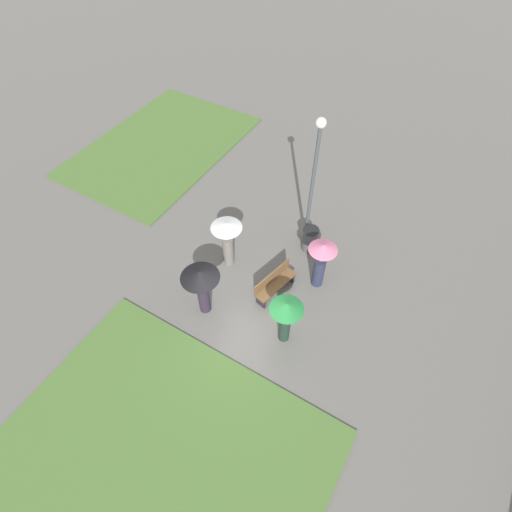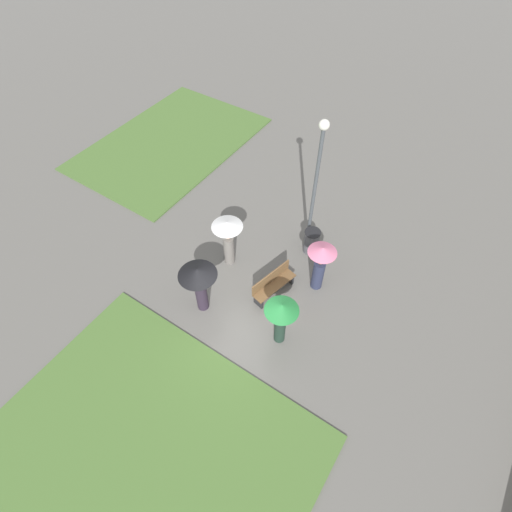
% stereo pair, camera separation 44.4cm
% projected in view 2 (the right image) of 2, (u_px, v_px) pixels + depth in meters
% --- Properties ---
extents(ground_plane, '(90.00, 90.00, 0.00)m').
position_uv_depth(ground_plane, '(241.00, 320.00, 12.64)').
color(ground_plane, '#66635E').
extents(lawn_patch_near, '(9.23, 8.17, 0.06)m').
position_uv_depth(lawn_patch_near, '(105.00, 508.00, 9.39)').
color(lawn_patch_near, '#4C7033').
rests_on(lawn_patch_near, ground_plane).
extents(lawn_patch_far, '(8.51, 5.80, 0.06)m').
position_uv_depth(lawn_patch_far, '(171.00, 143.00, 18.59)').
color(lawn_patch_far, '#4C7033').
rests_on(lawn_patch_far, ground_plane).
extents(park_bench, '(1.67, 0.79, 0.90)m').
position_uv_depth(park_bench, '(273.00, 283.00, 12.97)').
color(park_bench, brown).
rests_on(park_bench, ground_plane).
extents(lamp_post, '(0.32, 0.32, 4.96)m').
position_uv_depth(lamp_post, '(317.00, 172.00, 12.38)').
color(lamp_post, '#474C51').
rests_on(lamp_post, ground_plane).
extents(trash_bin, '(0.57, 0.57, 0.97)m').
position_uv_depth(trash_bin, '(311.00, 241.00, 14.10)').
color(trash_bin, '#4C4C51').
rests_on(trash_bin, ground_plane).
extents(crowd_person_green, '(0.99, 0.99, 1.89)m').
position_uv_depth(crowd_person_green, '(281.00, 315.00, 11.18)').
color(crowd_person_green, '#1E3328').
rests_on(crowd_person_green, ground_plane).
extents(crowd_person_white, '(1.03, 1.03, 1.94)m').
position_uv_depth(crowd_person_white, '(228.00, 236.00, 13.18)').
color(crowd_person_white, slate).
rests_on(crowd_person_white, ground_plane).
extents(crowd_person_black, '(1.18, 1.18, 1.97)m').
position_uv_depth(crowd_person_black, '(199.00, 280.00, 11.83)').
color(crowd_person_black, '#2D2333').
rests_on(crowd_person_black, ground_plane).
extents(crowd_person_pink, '(0.92, 0.92, 1.94)m').
position_uv_depth(crowd_person_pink, '(320.00, 263.00, 12.55)').
color(crowd_person_pink, '#282D47').
rests_on(crowd_person_pink, ground_plane).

